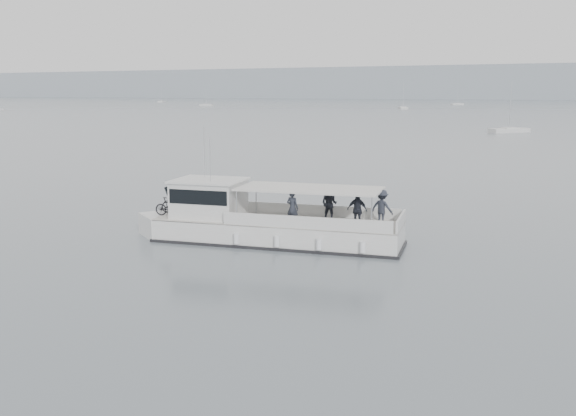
% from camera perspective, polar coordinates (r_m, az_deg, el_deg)
% --- Properties ---
extents(ground, '(1400.00, 1400.00, 0.00)m').
position_cam_1_polar(ground, '(30.32, -6.85, -2.30)').
color(ground, slate).
rests_on(ground, ground).
extents(tour_boat, '(12.45, 4.88, 5.18)m').
position_cam_1_polar(tour_boat, '(28.54, -2.98, -1.29)').
color(tour_boat, silver).
rests_on(tour_boat, ground).
extents(moored_fleet, '(435.19, 369.78, 10.10)m').
position_cam_1_polar(moored_fleet, '(228.99, 15.13, 8.42)').
color(moored_fleet, silver).
rests_on(moored_fleet, ground).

